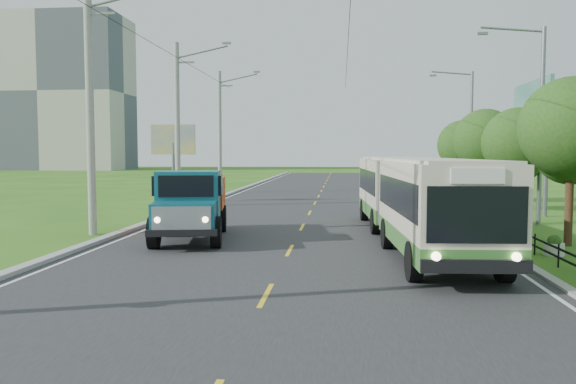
# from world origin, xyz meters

# --- Properties ---
(ground) EXTENTS (240.00, 240.00, 0.00)m
(ground) POSITION_xyz_m (0.00, 0.00, 0.00)
(ground) COLOR #2A5D16
(ground) RESTS_ON ground
(road) EXTENTS (14.00, 120.00, 0.02)m
(road) POSITION_xyz_m (0.00, 20.00, 0.01)
(road) COLOR #28282B
(road) RESTS_ON ground
(curb_left) EXTENTS (0.40, 120.00, 0.15)m
(curb_left) POSITION_xyz_m (-7.20, 20.00, 0.07)
(curb_left) COLOR #9E9E99
(curb_left) RESTS_ON ground
(curb_right) EXTENTS (0.30, 120.00, 0.10)m
(curb_right) POSITION_xyz_m (7.15, 20.00, 0.05)
(curb_right) COLOR #9E9E99
(curb_right) RESTS_ON ground
(edge_line_left) EXTENTS (0.12, 120.00, 0.00)m
(edge_line_left) POSITION_xyz_m (-6.65, 20.00, 0.02)
(edge_line_left) COLOR silver
(edge_line_left) RESTS_ON road
(edge_line_right) EXTENTS (0.12, 120.00, 0.00)m
(edge_line_right) POSITION_xyz_m (6.65, 20.00, 0.02)
(edge_line_right) COLOR silver
(edge_line_right) RESTS_ON road
(centre_dash) EXTENTS (0.12, 2.20, 0.00)m
(centre_dash) POSITION_xyz_m (0.00, 0.00, 0.02)
(centre_dash) COLOR yellow
(centre_dash) RESTS_ON road
(railing_right) EXTENTS (0.04, 40.00, 0.60)m
(railing_right) POSITION_xyz_m (8.00, 14.00, 0.30)
(railing_right) COLOR black
(railing_right) RESTS_ON ground
(pole_near) EXTENTS (3.51, 0.32, 10.00)m
(pole_near) POSITION_xyz_m (-8.26, 9.00, 5.09)
(pole_near) COLOR gray
(pole_near) RESTS_ON ground
(pole_mid) EXTENTS (3.51, 0.32, 10.00)m
(pole_mid) POSITION_xyz_m (-8.26, 21.00, 5.09)
(pole_mid) COLOR gray
(pole_mid) RESTS_ON ground
(pole_far) EXTENTS (3.51, 0.32, 10.00)m
(pole_far) POSITION_xyz_m (-8.26, 33.00, 5.09)
(pole_far) COLOR gray
(pole_far) RESTS_ON ground
(tree_third) EXTENTS (3.60, 3.62, 6.00)m
(tree_third) POSITION_xyz_m (9.86, 8.14, 3.99)
(tree_third) COLOR #382314
(tree_third) RESTS_ON ground
(tree_fourth) EXTENTS (3.24, 3.31, 5.40)m
(tree_fourth) POSITION_xyz_m (9.86, 14.14, 3.59)
(tree_fourth) COLOR #382314
(tree_fourth) RESTS_ON ground
(tree_fifth) EXTENTS (3.48, 3.52, 5.80)m
(tree_fifth) POSITION_xyz_m (9.86, 20.14, 3.85)
(tree_fifth) COLOR #382314
(tree_fifth) RESTS_ON ground
(tree_back) EXTENTS (3.30, 3.36, 5.50)m
(tree_back) POSITION_xyz_m (9.86, 26.14, 3.65)
(tree_back) COLOR #382314
(tree_back) RESTS_ON ground
(streetlight_mid) EXTENTS (3.02, 0.20, 9.07)m
(streetlight_mid) POSITION_xyz_m (10.64, 14.00, 4.90)
(streetlight_mid) COLOR slate
(streetlight_mid) RESTS_ON ground
(streetlight_far) EXTENTS (3.02, 0.20, 9.07)m
(streetlight_far) POSITION_xyz_m (10.64, 28.00, 4.90)
(streetlight_far) COLOR slate
(streetlight_far) RESTS_ON ground
(planter_near) EXTENTS (0.64, 0.64, 0.67)m
(planter_near) POSITION_xyz_m (8.60, 6.00, 0.29)
(planter_near) COLOR silver
(planter_near) RESTS_ON ground
(planter_mid) EXTENTS (0.64, 0.64, 0.67)m
(planter_mid) POSITION_xyz_m (8.60, 14.00, 0.29)
(planter_mid) COLOR silver
(planter_mid) RESTS_ON ground
(planter_far) EXTENTS (0.64, 0.64, 0.67)m
(planter_far) POSITION_xyz_m (8.60, 22.00, 0.29)
(planter_far) COLOR silver
(planter_far) RESTS_ON ground
(billboard_left) EXTENTS (3.00, 0.20, 5.20)m
(billboard_left) POSITION_xyz_m (-9.50, 24.00, 3.87)
(billboard_left) COLOR slate
(billboard_left) RESTS_ON ground
(billboard_right) EXTENTS (0.24, 6.00, 7.30)m
(billboard_right) POSITION_xyz_m (12.30, 20.00, 5.34)
(billboard_right) COLOR slate
(billboard_right) RESTS_ON ground
(apartment_near) EXTENTS (28.00, 14.00, 30.00)m
(apartment_near) POSITION_xyz_m (-55.00, 95.00, 15.00)
(apartment_near) COLOR #B7B2A3
(apartment_near) RESTS_ON ground
(apartment_far) EXTENTS (24.00, 14.00, 26.00)m
(apartment_far) POSITION_xyz_m (-80.00, 120.00, 13.00)
(apartment_far) COLOR #B7B2A3
(apartment_far) RESTS_ON ground
(bus) EXTENTS (3.44, 15.90, 3.05)m
(bus) POSITION_xyz_m (4.37, 8.25, 1.83)
(bus) COLOR #3A762F
(bus) RESTS_ON ground
(dump_truck) EXTENTS (3.36, 6.59, 2.65)m
(dump_truck) POSITION_xyz_m (-4.02, 8.29, 1.50)
(dump_truck) COLOR #115969
(dump_truck) RESTS_ON ground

